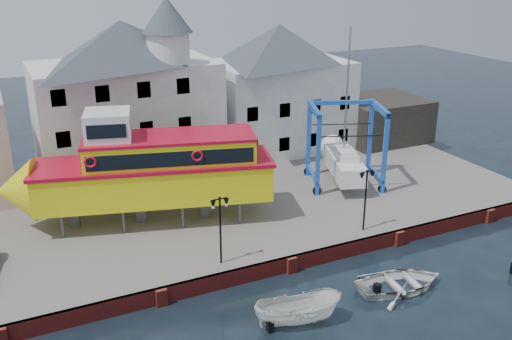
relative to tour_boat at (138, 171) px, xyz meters
name	(u,v)px	position (x,y,z in m)	size (l,w,h in m)	color
ground	(291,272)	(6.70, -8.69, -4.63)	(140.00, 140.00, 0.00)	black
hardstanding	(222,198)	(6.70, 2.31, -4.13)	(44.00, 22.00, 1.00)	#6A625A
quay_wall	(290,264)	(6.70, -8.58, -4.13)	(44.00, 0.47, 1.00)	maroon
building_white_main	(128,96)	(1.83, 9.70, 2.72)	(14.00, 8.30, 14.00)	silver
building_white_right	(279,88)	(15.70, 10.31, 1.97)	(12.00, 8.00, 11.20)	silver
shed_dark	(380,119)	(25.70, 8.31, -1.63)	(8.00, 7.00, 4.00)	black
lamp_post_left	(220,213)	(2.70, -7.49, -0.45)	(1.12, 0.32, 4.20)	black
lamp_post_right	(366,185)	(12.70, -7.49, -0.45)	(1.12, 0.32, 4.20)	black
tour_boat	(138,171)	(0.00, 0.00, 0.00)	(18.14, 8.63, 7.69)	#59595E
travel_lift	(342,156)	(16.28, 0.53, -1.62)	(6.76, 8.14, 11.99)	blue
motorboat_a	(298,323)	(4.56, -13.31, -4.63)	(1.73, 4.59, 1.77)	white
motorboat_b	(400,289)	(11.39, -12.98, -4.63)	(3.68, 5.16, 1.07)	white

